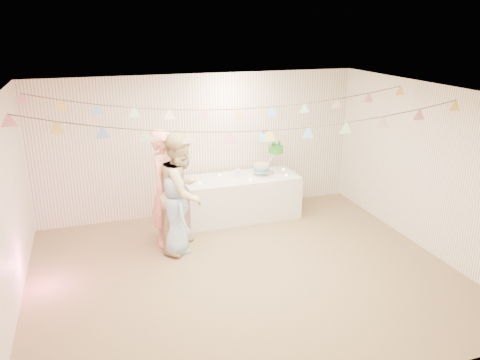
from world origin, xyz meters
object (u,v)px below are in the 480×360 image
object	(u,v)px
person_adult_a	(166,188)
person_child	(176,214)
person_adult_b	(183,192)
table	(241,197)
cake_stand	(269,155)

from	to	relation	value
person_adult_a	person_child	world-z (taller)	person_adult_a
person_adult_a	person_child	distance (m)	0.50
person_adult_b	table	bearing A→B (deg)	-21.60
person_adult_b	person_child	bearing A→B (deg)	162.46
person_child	table	bearing A→B (deg)	-67.36
cake_stand	person_child	distance (m)	2.28
table	cake_stand	size ratio (longest dim) A/B	2.67
person_adult_a	person_adult_b	distance (m)	0.34
table	person_child	bearing A→B (deg)	-144.20
person_adult_a	person_adult_b	world-z (taller)	person_adult_a
table	cake_stand	xyz separation A→B (m)	(0.55, 0.05, 0.75)
table	person_adult_a	size ratio (longest dim) A/B	1.10
cake_stand	person_child	world-z (taller)	cake_stand
table	person_child	xyz separation A→B (m)	(-1.40, -1.01, 0.25)
person_adult_a	person_adult_b	size ratio (longest dim) A/B	1.00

